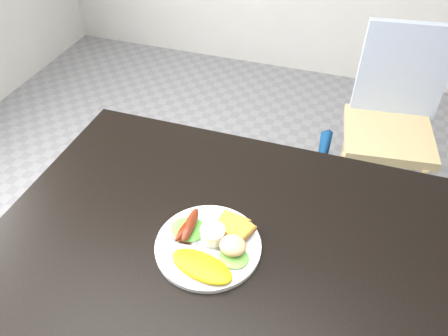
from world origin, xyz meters
The scene contains 14 objects.
dining_table centered at (0.00, 0.00, 0.73)m, with size 1.20×0.80×0.04m, color black.
dining_chair centered at (0.37, 0.98, 0.45)m, with size 0.36×0.36×0.04m, color tan.
person centered at (0.16, 0.57, 0.64)m, with size 0.46×0.31×1.28m, color navy.
plate centered at (-0.07, -0.04, 0.76)m, with size 0.25×0.25×0.01m, color white.
lettuce_left centered at (-0.13, -0.01, 0.77)m, with size 0.09×0.08×0.01m, color #308C1F.
lettuce_right centered at (0.00, -0.06, 0.77)m, with size 0.07×0.06×0.01m, color #5A872F.
omelette centered at (-0.06, -0.11, 0.77)m, with size 0.15×0.07×0.02m, color #DDC108.
sausage_a centered at (-0.13, -0.02, 0.78)m, with size 0.02×0.09×0.02m, color #5A0903.
sausage_b centered at (-0.12, -0.01, 0.78)m, with size 0.03×0.11×0.03m, color maroon.
ramekin centered at (-0.06, -0.02, 0.78)m, with size 0.06×0.06×0.03m, color white.
toast_a centered at (-0.03, 0.03, 0.77)m, with size 0.07×0.07×0.01m, color brown.
toast_b centered at (-0.01, 0.01, 0.78)m, with size 0.07×0.07×0.01m, color olive.
potato_salad centered at (0.00, -0.04, 0.79)m, with size 0.06×0.06×0.03m, color beige.
fork centered at (-0.11, -0.05, 0.76)m, with size 0.16×0.01×0.00m, color #ADAFB7.
Camera 1 is at (0.17, -0.64, 1.59)m, focal length 35.00 mm.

